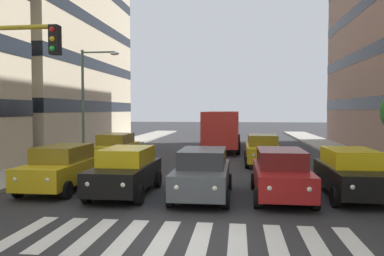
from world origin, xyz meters
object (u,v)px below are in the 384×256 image
object	(u,v)px
car_0	(351,173)
car_1	(281,173)
car_3	(126,171)
bus_behind_traffic	(223,126)
street_lamp_right	(89,93)
car_2	(202,173)
car_row2_1	(115,148)
car_4	(62,167)
car_row2_0	(262,149)

from	to	relation	value
car_0	car_1	bearing A→B (deg)	10.64
car_0	car_1	xyz separation A→B (m)	(2.50, 0.47, 0.00)
car_3	bus_behind_traffic	bearing A→B (deg)	-99.67
car_1	car_3	xyz separation A→B (m)	(5.64, 0.04, 0.00)
car_0	street_lamp_right	size ratio (longest dim) A/B	0.67
car_0	car_2	xyz separation A→B (m)	(5.27, 0.68, 0.00)
car_row2_1	bus_behind_traffic	distance (m)	10.60
car_2	car_3	world-z (taller)	same
car_row2_1	street_lamp_right	xyz separation A→B (m)	(1.84, -0.64, 3.29)
car_0	car_4	bearing A→B (deg)	-0.04
car_row2_0	car_row2_1	size ratio (longest dim) A/B	1.00
street_lamp_right	car_1	bearing A→B (deg)	140.52
car_row2_1	car_1	bearing A→B (deg)	137.26
car_3	car_4	xyz separation A→B (m)	(2.75, -0.52, 0.00)
car_row2_0	car_4	bearing A→B (deg)	43.68
car_1	car_3	size ratio (longest dim) A/B	1.00
car_2	car_row2_1	world-z (taller)	same
car_2	car_row2_0	bearing A→B (deg)	-107.06
car_1	car_3	distance (m)	5.64
car_3	street_lamp_right	distance (m)	10.55
car_2	car_3	distance (m)	2.87
car_row2_0	street_lamp_right	world-z (taller)	street_lamp_right
car_1	car_2	size ratio (longest dim) A/B	1.00
car_1	bus_behind_traffic	bearing A→B (deg)	-80.61
car_0	car_2	distance (m)	5.32
car_0	street_lamp_right	xyz separation A→B (m)	(13.06, -8.22, 3.29)
car_row2_0	car_0	bearing A→B (deg)	108.60
car_1	bus_behind_traffic	size ratio (longest dim) A/B	0.42
car_2	street_lamp_right	bearing A→B (deg)	-48.84
car_row2_0	car_1	bearing A→B (deg)	91.02
car_1	car_row2_0	bearing A→B (deg)	-88.98
street_lamp_right	car_row2_1	bearing A→B (deg)	160.85
car_0	car_row2_0	xyz separation A→B (m)	(2.65, -7.87, 0.00)
car_0	car_1	world-z (taller)	same
car_0	car_row2_1	size ratio (longest dim) A/B	1.00
car_4	street_lamp_right	xyz separation A→B (m)	(2.17, -8.22, 3.29)
car_1	car_row2_0	size ratio (longest dim) A/B	1.00
bus_behind_traffic	street_lamp_right	size ratio (longest dim) A/B	1.59
car_2	car_row2_0	world-z (taller)	same
car_3	car_4	size ratio (longest dim) A/B	1.00
car_0	car_4	xyz separation A→B (m)	(10.89, -0.01, 0.00)
car_1	car_row2_1	size ratio (longest dim) A/B	1.00
car_0	car_3	size ratio (longest dim) A/B	1.00
car_row2_0	bus_behind_traffic	distance (m)	8.88
car_0	car_1	distance (m)	2.54
car_4	car_row2_0	distance (m)	11.39
car_4	car_row2_0	world-z (taller)	same
car_2	car_4	size ratio (longest dim) A/B	1.00
bus_behind_traffic	car_4	bearing A→B (deg)	71.00
car_0	car_2	bearing A→B (deg)	7.32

